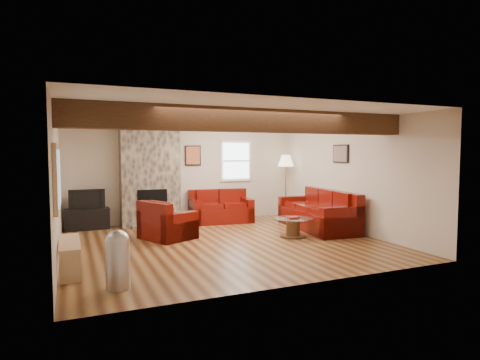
# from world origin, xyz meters

# --- Properties ---
(room) EXTENTS (8.00, 8.00, 8.00)m
(room) POSITION_xyz_m (0.00, 0.00, 1.25)
(room) COLOR #502C15
(room) RESTS_ON ground
(floor) EXTENTS (6.00, 6.00, 0.00)m
(floor) POSITION_xyz_m (0.00, 0.00, 0.00)
(floor) COLOR #502C15
(floor) RESTS_ON ground
(oak_beam) EXTENTS (6.00, 0.36, 0.38)m
(oak_beam) POSITION_xyz_m (0.00, -1.25, 2.31)
(oak_beam) COLOR #321B0F
(oak_beam) RESTS_ON room
(chimney_breast) EXTENTS (1.40, 0.67, 2.50)m
(chimney_breast) POSITION_xyz_m (-1.00, 2.49, 1.22)
(chimney_breast) COLOR #39332C
(chimney_breast) RESTS_ON floor
(back_window) EXTENTS (0.90, 0.08, 1.10)m
(back_window) POSITION_xyz_m (1.35, 2.71, 1.55)
(back_window) COLOR white
(back_window) RESTS_ON room
(hatch_window) EXTENTS (0.08, 1.00, 0.90)m
(hatch_window) POSITION_xyz_m (-2.96, -1.50, 1.45)
(hatch_window) COLOR tan
(hatch_window) RESTS_ON room
(ceiling_dome) EXTENTS (0.40, 0.40, 0.18)m
(ceiling_dome) POSITION_xyz_m (0.90, 0.90, 2.44)
(ceiling_dome) COLOR white
(ceiling_dome) RESTS_ON room
(artwork_back) EXTENTS (0.42, 0.06, 0.52)m
(artwork_back) POSITION_xyz_m (0.15, 2.71, 1.70)
(artwork_back) COLOR black
(artwork_back) RESTS_ON room
(artwork_right) EXTENTS (0.06, 0.55, 0.42)m
(artwork_right) POSITION_xyz_m (2.96, 0.30, 1.75)
(artwork_right) COLOR black
(artwork_right) RESTS_ON room
(sofa_three) EXTENTS (1.18, 2.40, 0.90)m
(sofa_three) POSITION_xyz_m (2.48, 0.50, 0.45)
(sofa_three) COLOR #4A0905
(sofa_three) RESTS_ON floor
(loveseat) EXTENTS (1.63, 1.05, 0.82)m
(loveseat) POSITION_xyz_m (0.73, 2.23, 0.41)
(loveseat) COLOR #4A0905
(loveseat) RESTS_ON floor
(armchair_red) EXTENTS (1.19, 1.25, 0.79)m
(armchair_red) POSITION_xyz_m (-0.96, 0.83, 0.39)
(armchair_red) COLOR #4A0905
(armchair_red) RESTS_ON floor
(coffee_table) EXTENTS (0.82, 0.82, 0.43)m
(coffee_table) POSITION_xyz_m (1.51, -0.06, 0.20)
(coffee_table) COLOR #412615
(coffee_table) RESTS_ON floor
(tv_cabinet) EXTENTS (0.97, 0.39, 0.49)m
(tv_cabinet) POSITION_xyz_m (-2.45, 2.53, 0.24)
(tv_cabinet) COLOR black
(tv_cabinet) RESTS_ON floor
(television) EXTENTS (0.79, 0.10, 0.45)m
(television) POSITION_xyz_m (-2.45, 2.53, 0.71)
(television) COLOR black
(television) RESTS_ON tv_cabinet
(floor_lamp) EXTENTS (0.44, 0.44, 1.71)m
(floor_lamp) POSITION_xyz_m (2.63, 2.23, 1.46)
(floor_lamp) COLOR #B09049
(floor_lamp) RESTS_ON floor
(pine_bench) EXTENTS (0.29, 1.23, 0.46)m
(pine_bench) POSITION_xyz_m (-2.83, -0.89, 0.23)
(pine_bench) COLOR tan
(pine_bench) RESTS_ON floor
(pedal_bin) EXTENTS (0.40, 0.40, 0.78)m
(pedal_bin) POSITION_xyz_m (-2.26, -1.96, 0.39)
(pedal_bin) COLOR #ADADB2
(pedal_bin) RESTS_ON floor
(coal_bucket) EXTENTS (0.37, 0.37, 0.35)m
(coal_bucket) POSITION_xyz_m (-0.40, 2.13, 0.17)
(coal_bucket) COLOR gray
(coal_bucket) RESTS_ON floor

